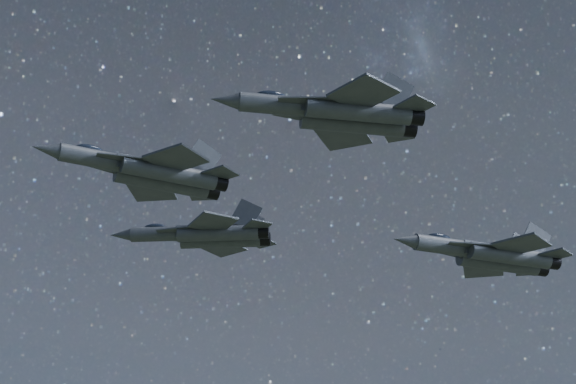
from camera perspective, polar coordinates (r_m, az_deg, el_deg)
name	(u,v)px	position (r m, az deg, el deg)	size (l,w,h in m)	color
jet_lead	(150,172)	(77.33, -8.17, 1.20)	(16.24, 11.45, 4.11)	#363C44
jet_left	(206,235)	(98.81, -4.87, -2.54)	(16.98, 11.12, 4.38)	#363C44
jet_right	(338,113)	(72.97, 2.98, 4.71)	(16.95, 11.68, 4.25)	#363C44
jet_slot	(491,255)	(93.60, 11.93, -3.66)	(17.62, 12.57, 4.50)	#363C44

